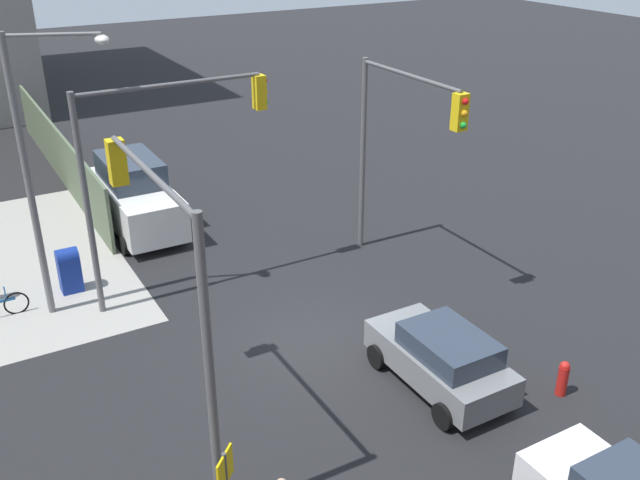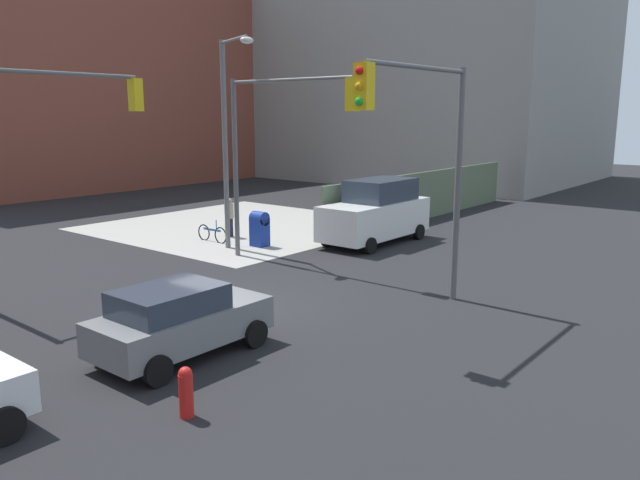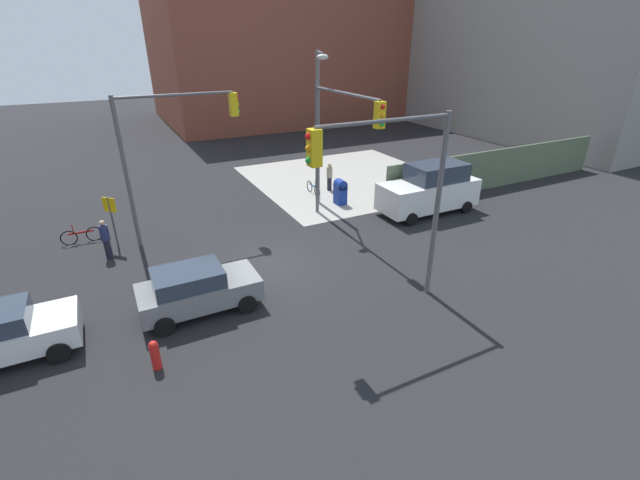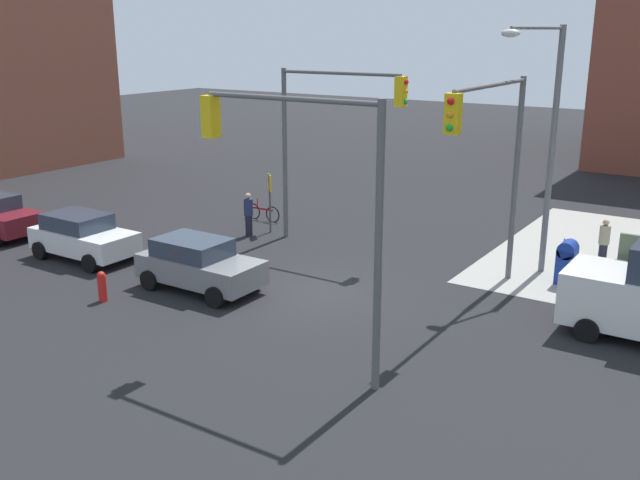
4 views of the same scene
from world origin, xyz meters
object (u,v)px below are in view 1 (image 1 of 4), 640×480
fire_hydrant (563,378)px  coupe_gray (441,357)px  traffic_signal_ne_corner (159,148)px  street_lamp_corner (38,159)px  traffic_signal_nw_corner (166,268)px  traffic_signal_se_corner (398,132)px  van_white_delivery (136,195)px  mailbox_blue (69,268)px

fire_hydrant → coupe_gray: coupe_gray is taller
traffic_signal_ne_corner → street_lamp_corner: bearing=79.8°
traffic_signal_nw_corner → traffic_signal_se_corner: (5.14, -9.00, -0.01)m
traffic_signal_se_corner → van_white_delivery: 10.12m
mailbox_blue → fire_hydrant: mailbox_blue is taller
traffic_signal_se_corner → coupe_gray: traffic_signal_se_corner is taller
traffic_signal_nw_corner → mailbox_blue: (8.72, 0.50, -3.85)m
traffic_signal_se_corner → traffic_signal_ne_corner: size_ratio=1.00×
fire_hydrant → van_white_delivery: van_white_delivery is taller
coupe_gray → van_white_delivery: (13.08, 3.64, 0.44)m
traffic_signal_nw_corner → traffic_signal_se_corner: size_ratio=1.00×
fire_hydrant → van_white_delivery: (14.82, 6.00, 0.79)m
traffic_signal_ne_corner → van_white_delivery: 6.31m
mailbox_blue → van_white_delivery: (3.62, -3.20, 0.52)m
traffic_signal_se_corner → street_lamp_corner: street_lamp_corner is taller
coupe_gray → van_white_delivery: size_ratio=0.74×
traffic_signal_se_corner → traffic_signal_ne_corner: same height
fire_hydrant → coupe_gray: bearing=53.7°
street_lamp_corner → coupe_gray: bearing=-138.8°
traffic_signal_nw_corner → van_white_delivery: traffic_signal_nw_corner is taller
traffic_signal_se_corner → mailbox_blue: traffic_signal_se_corner is taller
traffic_signal_se_corner → mailbox_blue: bearing=69.4°
traffic_signal_se_corner → traffic_signal_nw_corner: bearing=119.7°
traffic_signal_nw_corner → traffic_signal_ne_corner: bearing=-17.2°
traffic_signal_nw_corner → fire_hydrant: traffic_signal_nw_corner is taller
van_white_delivery → mailbox_blue: bearing=138.5°
street_lamp_corner → mailbox_blue: (1.14, -0.46, -3.94)m
traffic_signal_se_corner → mailbox_blue: 10.85m
traffic_signal_ne_corner → coupe_gray: bearing=-151.8°
traffic_signal_se_corner → van_white_delivery: (7.20, 6.30, -3.32)m
traffic_signal_se_corner → coupe_gray: (-5.89, 2.66, -3.76)m
coupe_gray → van_white_delivery: 13.59m
traffic_signal_se_corner → coupe_gray: bearing=155.7°
traffic_signal_ne_corner → street_lamp_corner: 3.18m
fire_hydrant → coupe_gray: (1.74, 2.36, 0.36)m
traffic_signal_ne_corner → mailbox_blue: bearing=57.5°
traffic_signal_se_corner → fire_hydrant: (-7.62, 0.30, -4.11)m
coupe_gray → street_lamp_corner: bearing=41.2°
mailbox_blue → van_white_delivery: van_white_delivery is taller
traffic_signal_se_corner → fire_hydrant: 8.67m
traffic_signal_nw_corner → mailbox_blue: size_ratio=4.55×
mailbox_blue → van_white_delivery: bearing=-41.5°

